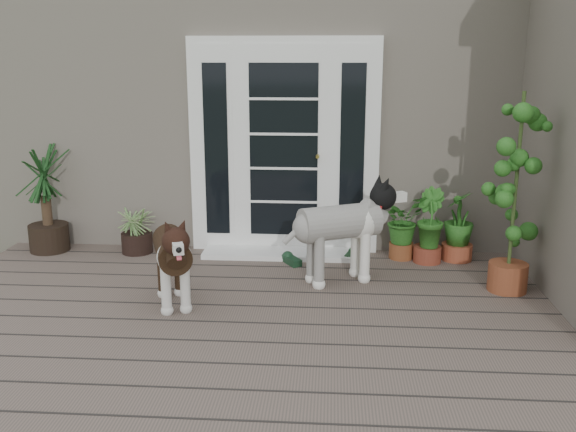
{
  "coord_description": "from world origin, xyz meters",
  "views": [
    {
      "loc": [
        0.28,
        -3.65,
        2.08
      ],
      "look_at": [
        -0.1,
        1.75,
        0.7
      ],
      "focal_mm": 39.19,
      "sensor_mm": 36.0,
      "label": 1
    }
  ],
  "objects": [
    {
      "name": "deck",
      "position": [
        0.0,
        0.4,
        0.06
      ],
      "size": [
        6.2,
        4.6,
        0.12
      ],
      "primitive_type": "cube",
      "color": "#6B5B4C",
      "rests_on": "ground"
    },
    {
      "name": "house_main",
      "position": [
        0.0,
        4.65,
        1.55
      ],
      "size": [
        7.4,
        4.0,
        3.1
      ],
      "primitive_type": "cube",
      "color": "#665E54",
      "rests_on": "ground"
    },
    {
      "name": "door_unit",
      "position": [
        -0.2,
        2.6,
        1.19
      ],
      "size": [
        1.9,
        0.14,
        2.15
      ],
      "primitive_type": "cube",
      "color": "white",
      "rests_on": "deck"
    },
    {
      "name": "door_step",
      "position": [
        -0.2,
        2.4,
        0.14
      ],
      "size": [
        1.6,
        0.4,
        0.05
      ],
      "primitive_type": "cube",
      "color": "white",
      "rests_on": "deck"
    },
    {
      "name": "brindle_dog",
      "position": [
        -0.98,
        1.05,
        0.46
      ],
      "size": [
        0.62,
        0.9,
        0.69
      ],
      "primitive_type": null,
      "rotation": [
        0.0,
        0.0,
        3.49
      ],
      "color": "#311F11",
      "rests_on": "deck"
    },
    {
      "name": "white_dog",
      "position": [
        0.36,
        1.68,
        0.52
      ],
      "size": [
        1.05,
        0.79,
        0.8
      ],
      "primitive_type": null,
      "rotation": [
        0.0,
        0.0,
        -1.12
      ],
      "color": "beige",
      "rests_on": "deck"
    },
    {
      "name": "spider_plant",
      "position": [
        -1.7,
        2.4,
        0.4
      ],
      "size": [
        0.69,
        0.69,
        0.56
      ],
      "primitive_type": null,
      "rotation": [
        0.0,
        0.0,
        -0.44
      ],
      "color": "#8EB36E",
      "rests_on": "deck"
    },
    {
      "name": "yucca",
      "position": [
        -2.62,
        2.4,
        0.67
      ],
      "size": [
        0.95,
        0.95,
        1.1
      ],
      "primitive_type": null,
      "rotation": [
        0.0,
        0.0,
        -0.31
      ],
      "color": "black",
      "rests_on": "deck"
    },
    {
      "name": "herb_a",
      "position": [
        0.99,
        2.4,
        0.4
      ],
      "size": [
        0.62,
        0.62,
        0.56
      ],
      "primitive_type": "imported",
      "rotation": [
        0.0,
        0.0,
        0.87
      ],
      "color": "#1B5719",
      "rests_on": "deck"
    },
    {
      "name": "herb_b",
      "position": [
        1.23,
        2.3,
        0.38
      ],
      "size": [
        0.44,
        0.44,
        0.52
      ],
      "primitive_type": "imported",
      "rotation": [
        0.0,
        0.0,
        1.87
      ],
      "color": "#225F1B",
      "rests_on": "deck"
    },
    {
      "name": "herb_c",
      "position": [
        1.53,
        2.39,
        0.4
      ],
      "size": [
        0.46,
        0.46,
        0.55
      ],
      "primitive_type": "imported",
      "rotation": [
        0.0,
        0.0,
        4.34
      ],
      "color": "#154C1A",
      "rests_on": "deck"
    },
    {
      "name": "sapling",
      "position": [
        1.8,
        1.56,
        1.0
      ],
      "size": [
        0.59,
        0.59,
        1.75
      ],
      "primitive_type": null,
      "rotation": [
        0.0,
        0.0,
        0.15
      ],
      "color": "#17501A",
      "rests_on": "deck"
    },
    {
      "name": "clog_left",
      "position": [
        -0.09,
        2.14,
        0.16
      ],
      "size": [
        0.26,
        0.31,
        0.09
      ],
      "primitive_type": null,
      "rotation": [
        0.0,
        0.0,
        0.56
      ],
      "color": "#14321C",
      "rests_on": "deck"
    },
    {
      "name": "clog_right",
      "position": [
        0.49,
        2.35,
        0.16
      ],
      "size": [
        0.18,
        0.28,
        0.08
      ],
      "primitive_type": null,
      "rotation": [
        0.0,
        0.0,
        -0.27
      ],
      "color": "#143319",
      "rests_on": "deck"
    }
  ]
}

